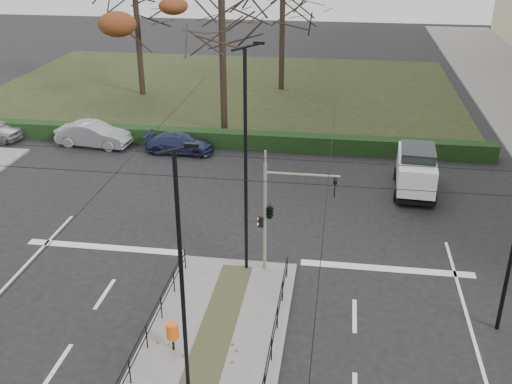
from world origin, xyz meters
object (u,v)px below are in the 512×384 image
(parked_car_second, at_px, (94,135))
(bare_tree_near, at_px, (222,8))
(streetlamp_median_far, at_px, (246,162))
(parked_car_third, at_px, (180,143))
(traffic_light, at_px, (272,210))
(streetlamp_median_near, at_px, (183,283))
(white_van, at_px, (416,169))
(litter_bin, at_px, (172,331))

(parked_car_second, distance_m, bare_tree_near, 11.14)
(streetlamp_median_far, bearing_deg, parked_car_third, 115.99)
(streetlamp_median_far, height_order, bare_tree_near, bare_tree_near)
(parked_car_second, relative_size, parked_car_third, 1.12)
(traffic_light, distance_m, bare_tree_near, 18.35)
(streetlamp_median_near, height_order, white_van, streetlamp_median_near)
(streetlamp_median_near, height_order, parked_car_third, streetlamp_median_near)
(traffic_light, relative_size, bare_tree_near, 0.40)
(streetlamp_median_far, xyz_separation_m, bare_tree_near, (-4.25, 16.85, 3.28))
(streetlamp_median_far, bearing_deg, white_van, 50.56)
(parked_car_second, relative_size, bare_tree_near, 0.41)
(traffic_light, xyz_separation_m, streetlamp_median_near, (-1.46, -7.57, 1.43))
(streetlamp_median_far, bearing_deg, traffic_light, 3.44)
(streetlamp_median_far, bearing_deg, bare_tree_near, 104.16)
(bare_tree_near, bearing_deg, litter_bin, -83.10)
(parked_car_second, height_order, bare_tree_near, bare_tree_near)
(parked_car_third, bearing_deg, parked_car_second, 88.09)
(streetlamp_median_near, xyz_separation_m, parked_car_second, (-11.30, 20.53, -3.46))
(traffic_light, height_order, parked_car_third, traffic_light)
(parked_car_second, bearing_deg, traffic_light, -130.28)
(parked_car_third, height_order, white_van, white_van)
(streetlamp_median_far, distance_m, parked_car_third, 14.71)
(streetlamp_median_near, distance_m, parked_car_second, 23.69)
(litter_bin, distance_m, parked_car_second, 21.02)
(streetlamp_median_near, distance_m, bare_tree_near, 24.94)
(white_van, height_order, bare_tree_near, bare_tree_near)
(litter_bin, relative_size, parked_car_second, 0.22)
(litter_bin, relative_size, streetlamp_median_near, 0.13)
(litter_bin, distance_m, white_van, 16.91)
(litter_bin, distance_m, parked_car_third, 18.62)
(parked_car_third, relative_size, bare_tree_near, 0.36)
(traffic_light, relative_size, parked_car_third, 1.10)
(litter_bin, bearing_deg, white_van, 58.00)
(white_van, relative_size, bare_tree_near, 0.40)
(litter_bin, xyz_separation_m, streetlamp_median_far, (1.57, 5.35, 3.87))
(litter_bin, bearing_deg, streetlamp_median_far, 73.68)
(litter_bin, height_order, white_van, white_van)
(traffic_light, bearing_deg, white_van, 54.30)
(white_van, xyz_separation_m, bare_tree_near, (-11.65, 7.86, 6.77))
(white_van, bearing_deg, parked_car_second, 168.13)
(litter_bin, distance_m, streetlamp_median_far, 6.79)
(litter_bin, xyz_separation_m, streetlamp_median_near, (1.08, -2.16, 3.35))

